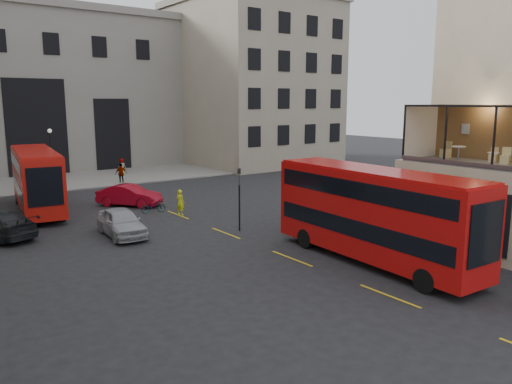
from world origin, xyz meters
TOP-DOWN VIEW (x-y plane):
  - ground at (0.00, 0.00)m, footprint 140.00×140.00m
  - host_frontage at (6.50, 0.00)m, footprint 3.00×11.00m
  - cafe_floor at (6.50, 0.00)m, footprint 3.00×10.00m
  - gateway at (-5.00, 47.99)m, footprint 35.00×10.60m
  - building_right at (20.00, 39.97)m, footprint 16.60×18.60m
  - pavement_far at (-6.00, 38.00)m, footprint 40.00×12.00m
  - traffic_light_near at (-1.00, 12.00)m, footprint 0.16×0.20m
  - street_lamp_b at (-6.00, 34.00)m, footprint 0.36×0.36m
  - bus_near at (0.78, 3.30)m, footprint 3.13×11.47m
  - bus_far at (-9.38, 24.91)m, footprint 3.95×11.18m
  - car_a at (-7.13, 15.10)m, footprint 2.24×4.86m
  - car_b at (-3.45, 22.92)m, footprint 4.30×4.73m
  - car_c at (-12.85, 18.77)m, footprint 3.67×5.76m
  - bicycle at (-3.02, 19.72)m, footprint 1.78×0.93m
  - cyclist at (-1.83, 17.93)m, footprint 0.62×0.75m
  - pedestrian_b at (-7.83, 35.59)m, footprint 1.25×1.28m
  - pedestrian_c at (-0.10, 33.01)m, footprint 1.16×0.49m
  - pedestrian_d at (2.12, 38.41)m, footprint 1.01×1.01m
  - cafe_table_mid at (5.80, 0.40)m, footprint 0.53×0.53m
  - cafe_table_far at (5.83, 2.23)m, footprint 0.67×0.67m
  - cafe_chair_b at (7.03, 0.43)m, footprint 0.51×0.51m
  - cafe_chair_c at (7.50, 1.29)m, footprint 0.43×0.43m
  - cafe_chair_d at (7.33, 3.92)m, footprint 0.53×0.53m

SIDE VIEW (x-z plane):
  - ground at x=0.00m, z-range 0.00..0.00m
  - pavement_far at x=-6.00m, z-range 0.00..0.12m
  - bicycle at x=-3.02m, z-range 0.00..0.89m
  - car_c at x=-12.85m, z-range 0.00..1.55m
  - car_b at x=-3.45m, z-range 0.00..1.57m
  - car_a at x=-7.13m, z-range 0.00..1.61m
  - pedestrian_b at x=-7.83m, z-range 0.00..1.76m
  - pedestrian_d at x=2.12m, z-range 0.00..1.77m
  - cyclist at x=-1.83m, z-range 0.00..1.77m
  - pedestrian_c at x=-0.10m, z-range 0.00..1.97m
  - host_frontage at x=6.50m, z-range 0.00..4.50m
  - street_lamp_b at x=-6.00m, z-range -0.27..5.06m
  - traffic_light_near at x=-1.00m, z-range 0.52..4.32m
  - bus_far at x=-9.38m, z-range 0.27..4.64m
  - bus_near at x=0.78m, z-range 0.28..4.81m
  - cafe_floor at x=6.50m, z-range 4.50..4.60m
  - cafe_chair_c at x=7.50m, z-range 4.45..5.20m
  - cafe_chair_b at x=7.03m, z-range 4.44..5.27m
  - cafe_chair_d at x=7.33m, z-range 4.42..5.33m
  - cafe_table_mid at x=5.80m, z-range 4.71..5.38m
  - cafe_table_far at x=5.83m, z-range 4.74..5.57m
  - gateway at x=-5.00m, z-range 0.39..18.39m
  - building_right at x=20.00m, z-range 0.39..20.39m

